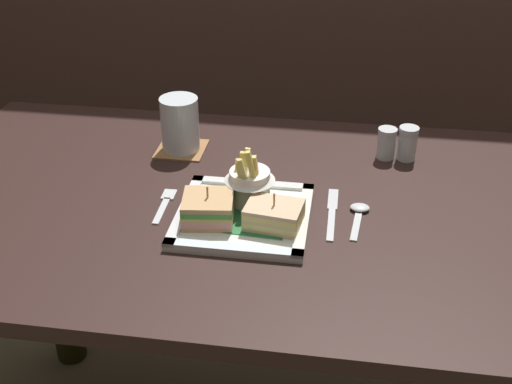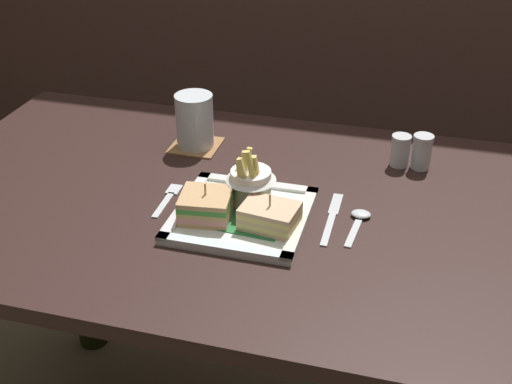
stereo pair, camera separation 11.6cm
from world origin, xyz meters
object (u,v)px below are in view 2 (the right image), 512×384
square_plate (242,215)px  pepper_shaker (422,154)px  sandwich_half_left (206,206)px  fries_cup (251,180)px  dining_table (269,275)px  knife (332,216)px  spoon (359,218)px  salt_shaker (400,152)px  water_glass (195,124)px  sandwich_half_right (270,216)px  fork (169,197)px

square_plate → pepper_shaker: size_ratio=3.24×
sandwich_half_left → fries_cup: size_ratio=0.83×
dining_table → knife: 0.20m
spoon → dining_table: bearing=176.2°
salt_shaker → sandwich_half_left: bearing=-135.8°
spoon → water_glass: bearing=152.4°
sandwich_half_right → pepper_shaker: size_ratio=1.43×
sandwich_half_right → pepper_shaker: bearing=51.7°
sandwich_half_right → pepper_shaker: sandwich_half_right is taller
pepper_shaker → salt_shaker: bearing=-180.0°
square_plate → knife: bearing=17.1°
fries_cup → spoon: size_ratio=0.97×
sandwich_half_left → pepper_shaker: bearing=40.5°
square_plate → salt_shaker: (0.25, 0.27, 0.02)m
fork → spoon: size_ratio=1.04×
knife → pepper_shaker: 0.27m
sandwich_half_right → fries_cup: 0.09m
square_plate → pepper_shaker: (0.29, 0.27, 0.02)m
dining_table → spoon: size_ratio=11.61×
spoon → pepper_shaker: bearing=67.8°
spoon → pepper_shaker: 0.24m
sandwich_half_right → spoon: bearing=27.4°
dining_table → fork: size_ratio=11.21×
dining_table → sandwich_half_right: (0.02, -0.09, 0.19)m
salt_shaker → square_plate: bearing=-132.4°
fork → dining_table: bearing=9.1°
dining_table → salt_shaker: (0.21, 0.21, 0.19)m
square_plate → pepper_shaker: bearing=43.1°
sandwich_half_left → fries_cup: (0.06, 0.07, 0.02)m
fork → knife: 0.30m
square_plate → pepper_shaker: 0.40m
square_plate → fries_cup: 0.07m
salt_shaker → fork: bearing=-148.8°
fries_cup → knife: fries_cup is taller
water_glass → knife: 0.39m
fork → water_glass: bearing=96.2°
sandwich_half_left → salt_shaker: (0.31, 0.30, -0.00)m
water_glass → spoon: water_glass is taller
water_glass → fries_cup: bearing=-48.6°
sandwich_half_right → fork: (-0.21, 0.06, -0.03)m
fries_cup → water_glass: bearing=131.4°
salt_shaker → dining_table: bearing=-135.2°
fries_cup → spoon: 0.20m
water_glass → pepper_shaker: size_ratio=1.59×
dining_table → pepper_shaker: bearing=39.7°
dining_table → salt_shaker: 0.36m
sandwich_half_right → salt_shaker: bearing=57.1°
square_plate → spoon: bearing=13.9°
sandwich_half_right → fork: sandwich_half_right is taller
sandwich_half_left → pepper_shaker: sandwich_half_left is taller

